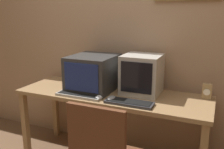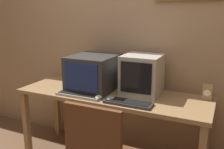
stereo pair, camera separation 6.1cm
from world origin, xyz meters
The scene contains 9 objects.
wall_back centered at (0.00, 1.33, 1.30)m, with size 8.00×0.08×2.60m.
desk centered at (0.00, 0.95, 0.67)m, with size 1.84×0.62×0.75m.
monitor_left centered at (-0.22, 0.98, 0.92)m, with size 0.42×0.48×0.34m.
monitor_right centered at (0.25, 1.07, 0.93)m, with size 0.35×0.35×0.37m.
keyboard_main centered at (-0.24, 0.75, 0.76)m, with size 0.45×0.16×0.03m.
keyboard_side centered at (0.25, 0.74, 0.76)m, with size 0.41×0.15×0.03m.
mouse_near_keyboard centered at (0.08, 0.76, 0.77)m, with size 0.07×0.11×0.04m.
mouse_far_corner centered at (-0.04, 0.75, 0.77)m, with size 0.06×0.12×0.04m.
desk_clock centered at (0.84, 1.14, 0.82)m, with size 0.08×0.05×0.14m.
Camera 1 is at (0.92, -1.14, 1.51)m, focal length 40.00 mm.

